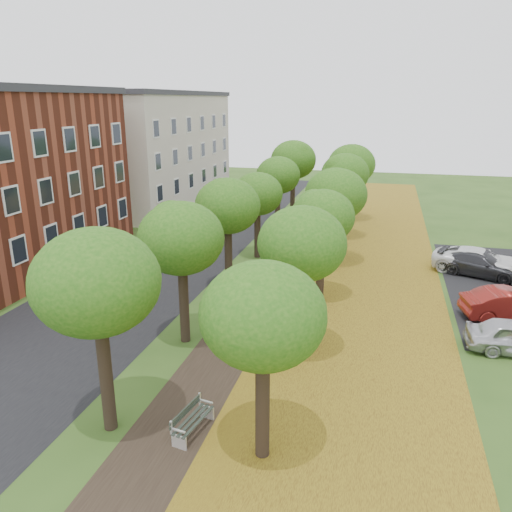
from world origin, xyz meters
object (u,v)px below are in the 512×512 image
Objects in this scene: bench at (192,420)px; car_grey at (481,265)px; car_red at (512,305)px; car_white at (479,261)px.

bench is 0.39× the size of car_grey.
car_white is (-0.38, 6.56, -0.00)m from car_red.
car_red and car_white have the same top height.
car_red is 6.57m from car_white.
car_red is at bearing -155.18° from car_grey.
car_red is 0.95× the size of car_grey.
bench is 15.83m from car_red.
bench is 20.82m from car_white.
car_red is 6.07m from car_grey.
car_grey is (10.69, 17.36, 0.23)m from bench.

